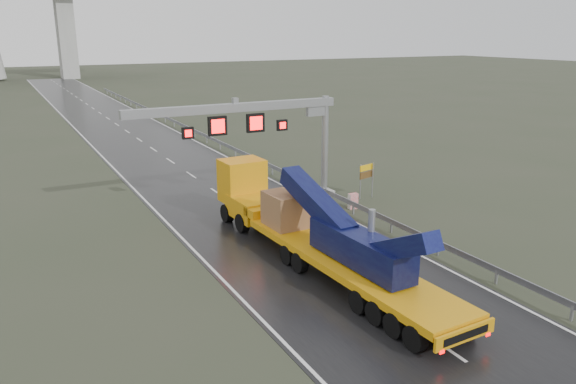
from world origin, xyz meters
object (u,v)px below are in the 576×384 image
exit_sign_pair (367,174)px  striped_barrier (353,201)px  heavy_haul_truck (300,222)px  sign_gantry (265,123)px

exit_sign_pair → striped_barrier: exit_sign_pair is taller
heavy_haul_truck → striped_barrier: size_ratio=18.55×
exit_sign_pair → striped_barrier: size_ratio=2.37×
striped_barrier → heavy_haul_truck: bearing=-142.3°
sign_gantry → striped_barrier: size_ratio=13.91×
heavy_haul_truck → exit_sign_pair: 11.62m
striped_barrier → sign_gantry: bearing=139.9°
sign_gantry → exit_sign_pair: size_ratio=5.86×
sign_gantry → heavy_haul_truck: (-2.40, -9.32, -3.81)m
sign_gantry → exit_sign_pair: (6.90, -2.34, -3.83)m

